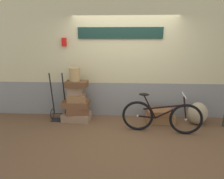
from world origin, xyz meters
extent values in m
cube|color=brown|center=(0.00, 0.00, -0.03)|extent=(9.10, 5.20, 0.06)
cube|color=gray|center=(0.00, 0.85, 0.44)|extent=(7.10, 0.20, 0.89)
cube|color=#CCBC84|center=(0.00, 0.85, 1.99)|extent=(7.10, 0.20, 2.20)
cube|color=#142D23|center=(-0.12, 0.73, 2.10)|extent=(2.01, 0.04, 0.26)
cube|color=red|center=(-1.47, 0.71, 1.89)|extent=(0.10, 0.08, 0.20)
cube|color=#937051|center=(-1.18, 0.42, 0.09)|extent=(0.71, 0.49, 0.18)
cube|color=brown|center=(-1.13, 0.41, 0.27)|extent=(0.57, 0.43, 0.17)
cube|color=brown|center=(-1.18, 0.42, 0.43)|extent=(0.64, 0.43, 0.15)
cube|color=olive|center=(-1.15, 0.38, 0.59)|extent=(0.46, 0.33, 0.17)
cube|color=#937051|center=(-1.18, 0.40, 0.77)|extent=(0.37, 0.27, 0.20)
cube|color=brown|center=(-1.13, 0.38, 0.94)|extent=(0.52, 0.36, 0.14)
cube|color=olive|center=(0.88, 0.41, 0.10)|extent=(0.67, 0.42, 0.20)
cube|color=brown|center=(0.85, 0.38, 0.27)|extent=(0.59, 0.42, 0.14)
cylinder|color=#A8844C|center=(-1.18, 0.40, 1.17)|extent=(0.25, 0.25, 0.32)
torus|color=black|center=(-1.82, 0.49, 0.13)|extent=(0.02, 0.26, 0.26)
torus|color=black|center=(-1.45, 0.49, 0.13)|extent=(0.02, 0.26, 0.26)
cylinder|color=black|center=(-1.64, 0.49, 0.13)|extent=(0.37, 0.02, 0.02)
cylinder|color=black|center=(-1.79, 0.49, 0.66)|extent=(0.03, 0.16, 1.06)
cylinder|color=black|center=(-1.48, 0.49, 0.66)|extent=(0.03, 0.16, 1.06)
cube|color=black|center=(-1.64, 0.38, 0.01)|extent=(0.33, 0.22, 0.02)
ellipsoid|color=#9E8966|center=(1.74, 0.36, 0.27)|extent=(0.46, 0.39, 0.53)
torus|color=black|center=(0.29, -0.04, 0.34)|extent=(0.68, 0.14, 0.68)
sphere|color=#B2B2B7|center=(0.29, -0.04, 0.34)|extent=(0.05, 0.05, 0.05)
torus|color=black|center=(1.29, -0.17, 0.34)|extent=(0.68, 0.14, 0.68)
sphere|color=#B2B2B7|center=(1.29, -0.17, 0.34)|extent=(0.05, 0.05, 0.05)
cube|color=black|center=(0.94, -0.12, 0.48)|extent=(0.55, 0.10, 0.35)
cube|color=black|center=(0.54, -0.07, 0.57)|extent=(0.29, 0.06, 0.51)
cube|color=black|center=(0.48, -0.07, 0.33)|extent=(0.38, 0.08, 0.04)
cube|color=black|center=(0.81, -0.11, 0.58)|extent=(0.81, 0.13, 0.17)
cube|color=black|center=(1.25, -0.16, 0.58)|extent=(0.11, 0.04, 0.50)
ellipsoid|color=black|center=(0.41, -0.06, 0.84)|extent=(0.23, 0.12, 0.06)
cylinder|color=#A5A5AD|center=(1.21, -0.16, 0.86)|extent=(0.08, 0.46, 0.02)
camera|label=1|loc=(-0.07, -3.88, 1.97)|focal=30.09mm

